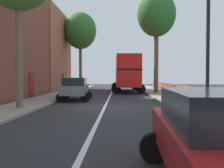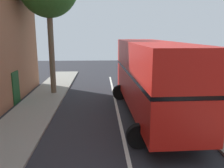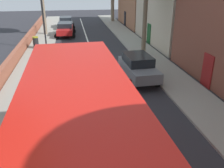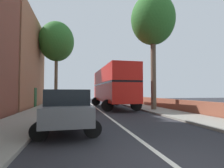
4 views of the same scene
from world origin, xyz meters
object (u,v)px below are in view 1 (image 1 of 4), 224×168
Objects in this scene: double_decker_bus at (127,72)px; parked_car_grey_left_1 at (75,88)px; street_tree_left_0 at (80,31)px; lamppost_right at (208,25)px; parked_car_red_right_2 at (223,136)px; street_tree_right_1 at (156,15)px.

double_decker_bus is 2.37× the size of parked_car_grey_left_1.
street_tree_left_0 is 1.65× the size of lamppost_right.
parked_car_grey_left_1 is 0.42× the size of street_tree_left_0.
parked_car_red_right_2 is 0.72× the size of lamppost_right.
street_tree_right_1 is 1.64× the size of lamppost_right.
street_tree_right_1 reaches higher than parked_car_grey_left_1.
street_tree_left_0 reaches higher than parked_car_red_right_2.
lamppost_right is (-0.33, -16.65, -4.27)m from street_tree_right_1.
lamppost_right is at bearing -70.86° from street_tree_left_0.
parked_car_grey_left_1 is at bearing -82.80° from street_tree_left_0.
street_tree_left_0 is at bearing 109.14° from lamppost_right.
parked_car_grey_left_1 is at bearing -134.50° from street_tree_right_1.
street_tree_left_0 reaches higher than street_tree_right_1.
street_tree_left_0 is at bearing 97.20° from parked_car_grey_left_1.
parked_car_red_right_2 is at bearing -77.45° from street_tree_left_0.
double_decker_bus is 1.64× the size of lamppost_right.
parked_car_grey_left_1 reaches higher than parked_car_red_right_2.
street_tree_left_0 is 12.66m from street_tree_right_1.
parked_car_grey_left_1 is 0.42× the size of street_tree_right_1.
parked_car_red_right_2 is 33.06m from street_tree_left_0.
parked_car_grey_left_1 is 11.94m from lamppost_right.
parked_car_grey_left_1 is 0.69× the size of lamppost_right.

